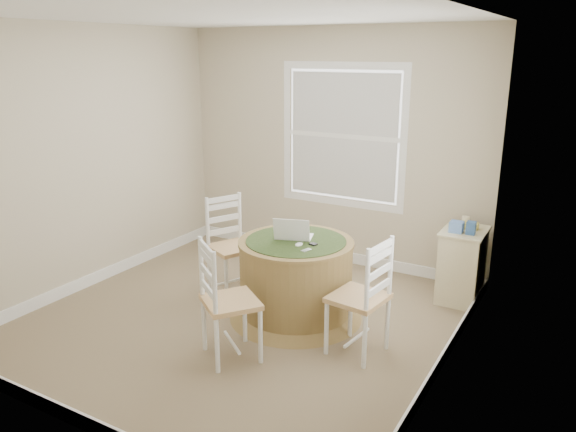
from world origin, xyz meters
The scene contains 14 objects.
room centered at (0.17, 0.16, 1.30)m, with size 3.64×3.64×2.64m.
round_table centered at (0.40, 0.29, 0.40)m, with size 1.20×1.20×0.74m.
chair_left centered at (-0.41, 0.46, 0.47)m, with size 0.42×0.40×0.95m, color white, non-canonical shape.
chair_near centered at (0.30, -0.57, 0.47)m, with size 0.42×0.40×0.95m, color white, non-canonical shape.
chair_right centered at (1.13, -0.01, 0.47)m, with size 0.42×0.40×0.95m, color white, non-canonical shape.
laptop centered at (0.35, 0.34, 0.76)m, with size 0.39×0.37×0.22m.
mouse centered at (0.48, 0.20, 0.74)m, with size 0.06×0.09×0.03m, color white.
phone centered at (0.60, 0.11, 0.73)m, with size 0.04×0.09×0.02m, color #B7BABF.
keys centered at (0.59, 0.26, 0.74)m, with size 0.06×0.05×0.03m, color black.
corner_chest centered at (1.60, 1.42, 0.36)m, with size 0.41×0.54×0.71m.
tissue_box centered at (1.55, 1.33, 0.76)m, with size 0.12×0.12×0.10m, color #5E8AD6.
box_yellow centered at (1.63, 1.47, 0.74)m, with size 0.15×0.10×0.06m, color #D6C84B.
box_blue centered at (1.67, 1.32, 0.77)m, with size 0.08×0.08×0.12m, color #305691.
cup_cream centered at (1.57, 1.56, 0.75)m, with size 0.07×0.07×0.09m, color beige.
Camera 1 is at (2.67, -3.79, 2.34)m, focal length 35.00 mm.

